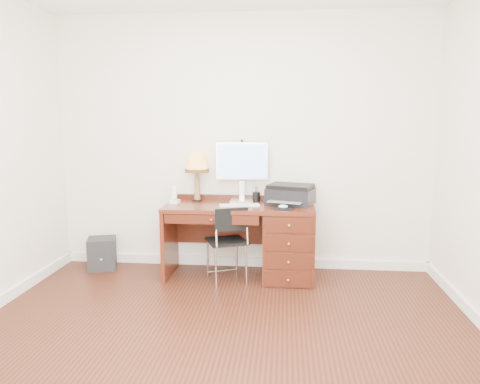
# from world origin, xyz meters

# --- Properties ---
(ground) EXTENTS (4.00, 4.00, 0.00)m
(ground) POSITION_xyz_m (0.00, 0.00, 0.00)
(ground) COLOR black
(ground) RESTS_ON ground
(room_shell) EXTENTS (4.00, 4.00, 4.00)m
(room_shell) POSITION_xyz_m (0.00, 0.63, 0.05)
(room_shell) COLOR silver
(room_shell) RESTS_ON ground
(desk) EXTENTS (1.50, 0.67, 0.75)m
(desk) POSITION_xyz_m (0.32, 1.40, 0.41)
(desk) COLOR #561F12
(desk) RESTS_ON ground
(monitor) EXTENTS (0.54, 0.20, 0.62)m
(monitor) POSITION_xyz_m (0.01, 1.63, 1.14)
(monitor) COLOR silver
(monitor) RESTS_ON desk
(keyboard) EXTENTS (0.41, 0.19, 0.02)m
(keyboard) POSITION_xyz_m (0.01, 1.34, 0.76)
(keyboard) COLOR white
(keyboard) RESTS_ON desk
(mouse_pad) EXTENTS (0.20, 0.20, 0.04)m
(mouse_pad) POSITION_xyz_m (0.44, 1.22, 0.76)
(mouse_pad) COLOR black
(mouse_pad) RESTS_ON desk
(printer) EXTENTS (0.53, 0.47, 0.20)m
(printer) POSITION_xyz_m (0.51, 1.51, 0.85)
(printer) COLOR black
(printer) RESTS_ON desk
(leg_lamp) EXTENTS (0.25, 0.25, 0.52)m
(leg_lamp) POSITION_xyz_m (-0.47, 1.58, 1.13)
(leg_lamp) COLOR black
(leg_lamp) RESTS_ON desk
(phone) EXTENTS (0.10, 0.10, 0.19)m
(phone) POSITION_xyz_m (-0.67, 1.42, 0.80)
(phone) COLOR white
(phone) RESTS_ON desk
(pen_cup) EXTENTS (0.08, 0.08, 0.10)m
(pen_cup) POSITION_xyz_m (0.16, 1.61, 0.80)
(pen_cup) COLOR black
(pen_cup) RESTS_ON desk
(chair) EXTENTS (0.48, 0.49, 0.77)m
(chair) POSITION_xyz_m (-0.11, 1.18, 0.47)
(chair) COLOR black
(chair) RESTS_ON ground
(equipment_box) EXTENTS (0.36, 0.36, 0.34)m
(equipment_box) POSITION_xyz_m (-1.51, 1.50, 0.17)
(equipment_box) COLOR black
(equipment_box) RESTS_ON ground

